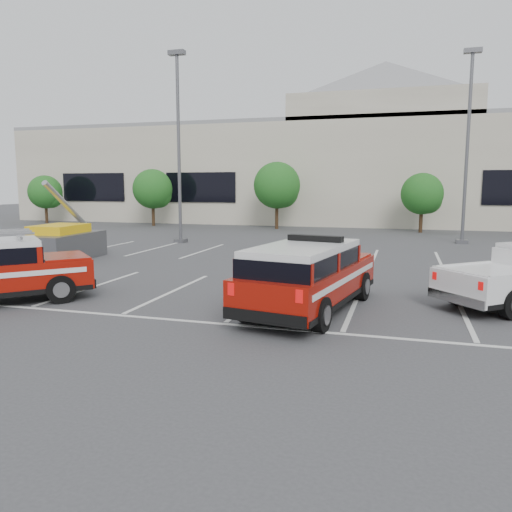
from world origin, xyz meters
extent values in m
plane|color=#3C3C3F|center=(0.00, 0.00, 0.00)|extent=(120.00, 120.00, 0.00)
cube|color=silver|center=(0.00, 4.50, 0.01)|extent=(23.00, 15.00, 0.01)
cube|color=beige|center=(0.00, 32.00, 4.00)|extent=(60.00, 15.00, 8.00)
cube|color=gray|center=(0.00, 32.00, 8.15)|extent=(60.00, 15.00, 0.30)
cube|color=beige|center=(2.00, 30.50, 9.00)|extent=(14.00, 12.00, 2.00)
pyramid|color=gray|center=(2.00, 30.50, 11.60)|extent=(15.98, 15.98, 3.20)
cylinder|color=#3F2B19|center=(-25.00, 22.00, 0.76)|extent=(0.24, 0.24, 1.51)
sphere|color=#17561B|center=(-25.00, 22.00, 2.60)|extent=(2.77, 2.77, 2.77)
sphere|color=#17561B|center=(-24.60, 22.20, 2.18)|extent=(1.85, 1.85, 1.85)
cylinder|color=#3F2B19|center=(-15.00, 22.00, 0.84)|extent=(0.24, 0.24, 1.67)
sphere|color=#17561B|center=(-15.00, 22.00, 2.88)|extent=(3.07, 3.07, 3.07)
sphere|color=#17561B|center=(-14.60, 22.20, 2.42)|extent=(2.05, 2.05, 2.05)
cylinder|color=#3F2B19|center=(-5.00, 22.00, 0.92)|extent=(0.24, 0.24, 1.84)
sphere|color=#17561B|center=(-5.00, 22.00, 3.16)|extent=(3.37, 3.37, 3.37)
sphere|color=#17561B|center=(-4.60, 22.20, 2.65)|extent=(2.24, 2.24, 2.24)
cylinder|color=#3F2B19|center=(5.00, 22.00, 0.76)|extent=(0.24, 0.24, 1.51)
sphere|color=#17561B|center=(5.00, 22.00, 2.60)|extent=(2.77, 2.77, 2.77)
sphere|color=#17561B|center=(5.40, 22.20, 2.18)|extent=(1.85, 1.85, 1.85)
cube|color=#59595E|center=(-8.00, 12.00, 0.10)|extent=(0.60, 0.60, 0.20)
cylinder|color=#59595E|center=(-8.00, 12.00, 5.00)|extent=(0.18, 0.18, 10.00)
cube|color=#59595E|center=(-8.00, 12.00, 10.12)|extent=(0.90, 0.40, 0.24)
cube|color=#59595E|center=(7.00, 16.00, 0.10)|extent=(0.60, 0.60, 0.20)
cylinder|color=#59595E|center=(7.00, 16.00, 5.00)|extent=(0.18, 0.18, 10.00)
cube|color=#59595E|center=(7.00, 16.00, 10.12)|extent=(0.90, 0.40, 0.24)
cube|color=maroon|center=(1.65, -0.98, 0.74)|extent=(2.88, 5.63, 0.82)
cube|color=black|center=(1.56, -1.46, 1.37)|extent=(2.44, 4.07, 0.43)
cube|color=silver|center=(1.56, -1.46, 1.66)|extent=(2.39, 3.98, 0.16)
cube|color=black|center=(1.71, -0.64, 1.82)|extent=(1.47, 0.53, 0.15)
cube|color=#59595E|center=(-10.22, 4.68, 0.57)|extent=(2.43, 3.81, 1.13)
cube|color=yellow|center=(-10.22, 4.68, 1.29)|extent=(1.75, 2.34, 0.41)
cylinder|color=#A5A5A8|center=(-10.25, 5.29, 2.27)|extent=(0.38, 3.02, 2.21)
cube|color=#59595E|center=(-11.81, 3.37, 0.36)|extent=(1.09, 1.28, 0.72)
camera|label=1|loc=(3.87, -13.31, 3.17)|focal=35.00mm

